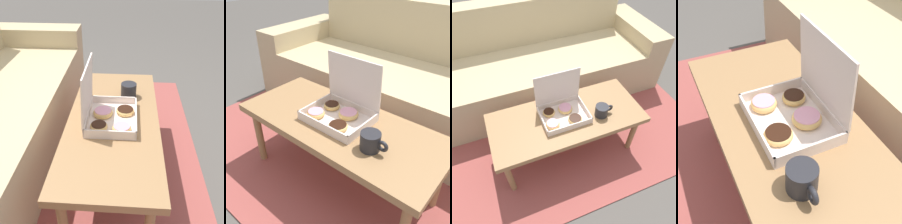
% 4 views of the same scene
% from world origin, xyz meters
% --- Properties ---
extents(ground_plane, '(12.00, 12.00, 0.00)m').
position_xyz_m(ground_plane, '(0.00, 0.00, 0.00)').
color(ground_plane, '#514C47').
extents(area_rug, '(2.58, 1.77, 0.01)m').
position_xyz_m(area_rug, '(0.00, 0.30, 0.01)').
color(area_rug, '#994742').
rests_on(area_rug, ground_plane).
extents(coffee_table, '(1.13, 0.49, 0.43)m').
position_xyz_m(coffee_table, '(0.00, -0.02, 0.38)').
color(coffee_table, '#997047').
rests_on(coffee_table, ground_plane).
extents(pastry_box, '(0.34, 0.27, 0.31)m').
position_xyz_m(pastry_box, '(-0.03, 0.01, 0.48)').
color(pastry_box, silver).
rests_on(pastry_box, coffee_table).
extents(coffee_mug, '(0.14, 0.09, 0.09)m').
position_xyz_m(coffee_mug, '(0.24, -0.10, 0.47)').
color(coffee_mug, '#232328').
rests_on(coffee_mug, coffee_table).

